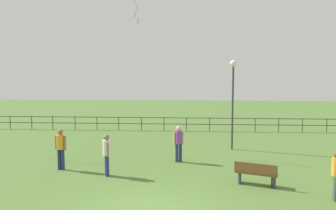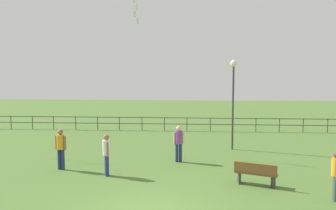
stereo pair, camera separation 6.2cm
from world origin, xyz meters
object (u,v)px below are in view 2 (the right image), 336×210
object	(u,v)px
person_0	(179,141)
park_bench	(256,173)
person_2	(61,146)
person_1	(336,173)
lamppost	(233,85)
person_3	(107,152)

from	to	relation	value
person_0	park_bench	bearing A→B (deg)	-47.19
park_bench	person_2	size ratio (longest dim) A/B	0.90
park_bench	person_2	world-z (taller)	person_2
person_0	person_1	bearing A→B (deg)	-40.47
lamppost	person_0	distance (m)	4.56
park_bench	person_1	world-z (taller)	person_1
lamppost	person_3	size ratio (longest dim) A/B	2.86
person_1	person_3	world-z (taller)	person_3
park_bench	person_3	bearing A→B (deg)	171.64
lamppost	person_3	bearing A→B (deg)	-137.66
person_0	person_3	distance (m)	3.56
person_2	person_3	xyz separation A→B (m)	(2.12, -0.73, -0.04)
lamppost	person_0	xyz separation A→B (m)	(-2.73, -2.72, -2.44)
person_0	person_3	xyz separation A→B (m)	(-2.74, -2.27, -0.00)
person_0	person_3	size ratio (longest dim) A/B	1.00
person_0	person_3	world-z (taller)	person_0
lamppost	person_1	xyz separation A→B (m)	(2.38, -7.08, -2.48)
person_2	person_3	size ratio (longest dim) A/B	1.04
person_1	person_0	bearing A→B (deg)	139.53
park_bench	person_1	bearing A→B (deg)	-29.42
lamppost	person_2	distance (m)	9.03
lamppost	person_1	distance (m)	7.87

